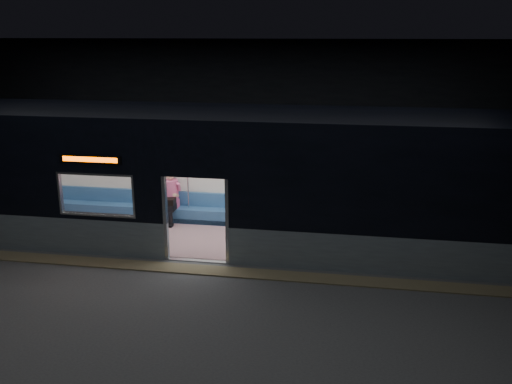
# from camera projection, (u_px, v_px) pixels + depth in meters

# --- Properties ---
(station_floor) EXTENTS (24.00, 14.00, 0.01)m
(station_floor) POSITION_uv_depth(u_px,v_px,m) (185.00, 281.00, 11.80)
(station_floor) COLOR #47494C
(station_floor) RESTS_ON ground
(station_envelope) EXTENTS (24.00, 14.00, 5.00)m
(station_envelope) POSITION_uv_depth(u_px,v_px,m) (178.00, 112.00, 10.75)
(station_envelope) COLOR black
(station_envelope) RESTS_ON station_floor
(tactile_strip) EXTENTS (22.80, 0.50, 0.03)m
(tactile_strip) POSITION_uv_depth(u_px,v_px,m) (192.00, 269.00, 12.31)
(tactile_strip) COLOR #8C7F59
(tactile_strip) RESTS_ON station_floor
(metro_car) EXTENTS (18.00, 3.04, 3.35)m
(metro_car) POSITION_uv_depth(u_px,v_px,m) (211.00, 170.00, 13.68)
(metro_car) COLOR #8A9CA4
(metro_car) RESTS_ON station_floor
(passenger) EXTENTS (0.49, 0.79, 1.48)m
(passenger) POSITION_uv_depth(u_px,v_px,m) (170.00, 194.00, 15.14)
(passenger) COLOR black
(passenger) RESTS_ON metro_car
(handbag) EXTENTS (0.39, 0.35, 0.17)m
(handbag) POSITION_uv_depth(u_px,v_px,m) (169.00, 201.00, 14.93)
(handbag) COLOR black
(handbag) RESTS_ON passenger
(transit_map) EXTENTS (1.01, 0.03, 0.65)m
(transit_map) POSITION_uv_depth(u_px,v_px,m) (252.00, 173.00, 14.89)
(transit_map) COLOR white
(transit_map) RESTS_ON metro_car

